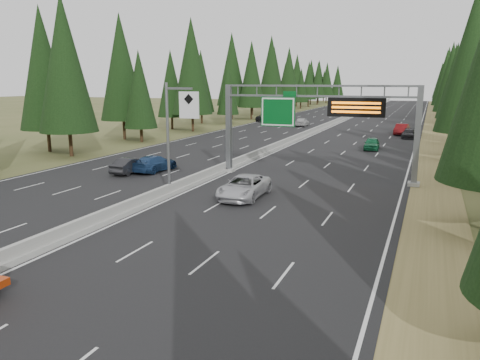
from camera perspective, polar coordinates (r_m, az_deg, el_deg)
name	(u,v)px	position (r m, az deg, el deg)	size (l,w,h in m)	color
road	(327,128)	(85.57, 10.55, 6.30)	(32.00, 260.00, 0.08)	black
shoulder_right	(434,132)	(83.86, 22.59, 5.47)	(3.60, 260.00, 0.06)	olive
shoulder_left	(235,124)	(90.80, -0.59, 6.80)	(3.60, 260.00, 0.06)	#465025
median_barrier	(327,126)	(85.53, 10.56, 6.55)	(0.70, 260.00, 0.85)	gray
sign_gantry	(324,117)	(39.30, 10.20, 7.54)	(16.75, 0.98, 7.80)	slate
hov_sign_pole	(175,132)	(33.01, -7.96, 5.86)	(2.80, 0.50, 8.00)	slate
tree_row_right	(475,72)	(73.42, 26.75, 11.62)	(11.41, 242.07, 18.62)	black
tree_row_left	(189,74)	(82.85, -6.18, 12.74)	(11.77, 244.22, 18.95)	black
silver_minivan	(244,187)	(33.00, 0.51, -0.83)	(2.59, 5.61, 1.56)	#B9B9BE
car_ahead_green	(372,144)	(58.66, 15.77, 4.30)	(1.73, 4.30, 1.47)	#166039
car_ahead_dkred	(402,129)	(76.75, 19.09, 5.86)	(1.73, 4.97, 1.64)	maroon
car_ahead_dkgrey	(409,134)	(72.42, 19.86, 5.34)	(1.78, 4.37, 1.27)	black
car_ahead_white	(364,112)	(119.66, 14.85, 8.07)	(2.70, 5.85, 1.63)	#B6B6B6
car_ahead_far	(378,107)	(144.60, 16.53, 8.58)	(1.95, 4.86, 1.65)	black
car_onc_near	(131,165)	(42.99, -13.20, 1.75)	(1.49, 4.28, 1.41)	black
car_onc_blue	(155,163)	(43.47, -10.35, 2.02)	(2.06, 5.06, 1.47)	navy
car_onc_white	(302,122)	(87.01, 7.58, 7.05)	(1.93, 4.79, 1.63)	#B3B3B3
car_onc_far	(266,118)	(97.41, 3.15, 7.60)	(2.45, 5.32, 1.48)	black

